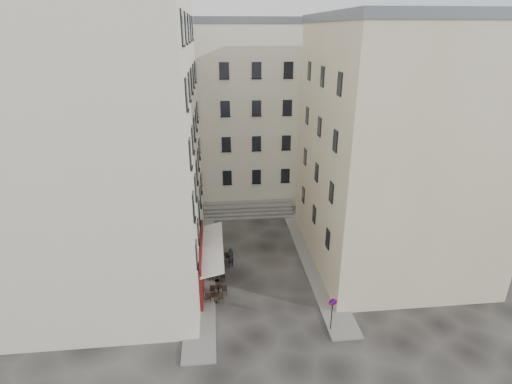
{
  "coord_description": "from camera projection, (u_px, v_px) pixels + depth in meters",
  "views": [
    {
      "loc": [
        -3.06,
        -24.3,
        17.52
      ],
      "look_at": [
        -0.09,
        4.0,
        5.9
      ],
      "focal_mm": 28.0,
      "sensor_mm": 36.0,
      "label": 1
    }
  ],
  "objects": [
    {
      "name": "bistro_table_e",
      "position": [
        213.0,
        248.0,
        33.59
      ],
      "size": [
        1.14,
        0.54,
        0.8
      ],
      "color": "black",
      "rests_on": "ground"
    },
    {
      "name": "sidewalk_right",
      "position": [
        313.0,
        261.0,
        32.47
      ],
      "size": [
        2.0,
        18.0,
        0.12
      ],
      "primitive_type": "cube",
      "color": "slate",
      "rests_on": "ground"
    },
    {
      "name": "bollard_near",
      "position": [
        219.0,
        292.0,
        27.86
      ],
      "size": [
        0.12,
        0.12,
        0.98
      ],
      "color": "black",
      "rests_on": "ground"
    },
    {
      "name": "bistro_table_b",
      "position": [
        218.0,
        289.0,
        28.27
      ],
      "size": [
        1.2,
        0.56,
        0.85
      ],
      "color": "black",
      "rests_on": "ground"
    },
    {
      "name": "bistro_table_c",
      "position": [
        217.0,
        276.0,
        29.8
      ],
      "size": [
        1.23,
        0.58,
        0.86
      ],
      "color": "black",
      "rests_on": "ground"
    },
    {
      "name": "stone_steps",
      "position": [
        248.0,
        210.0,
        40.72
      ],
      "size": [
        9.0,
        3.15,
        0.8
      ],
      "color": "#585653",
      "rests_on": "ground"
    },
    {
      "name": "bollard_mid",
      "position": [
        218.0,
        265.0,
        31.09
      ],
      "size": [
        0.12,
        0.12,
        0.98
      ],
      "color": "black",
      "rests_on": "ground"
    },
    {
      "name": "cafe_storefront",
      "position": [
        203.0,
        261.0,
        29.09
      ],
      "size": [
        1.74,
        7.3,
        3.5
      ],
      "color": "#431009",
      "rests_on": "ground"
    },
    {
      "name": "building_right",
      "position": [
        396.0,
        147.0,
        30.01
      ],
      "size": [
        12.2,
        14.2,
        18.6
      ],
      "color": "#C6B593",
      "rests_on": "ground"
    },
    {
      "name": "pedestrian",
      "position": [
        230.0,
        257.0,
        31.49
      ],
      "size": [
        0.72,
        0.67,
        1.66
      ],
      "primitive_type": "imported",
      "rotation": [
        0.0,
        0.0,
        3.74
      ],
      "color": "black",
      "rests_on": "ground"
    },
    {
      "name": "building_left",
      "position": [
        106.0,
        144.0,
        27.15
      ],
      "size": [
        12.2,
        16.2,
        20.6
      ],
      "color": "beige",
      "rests_on": "ground"
    },
    {
      "name": "no_parking_sign",
      "position": [
        332.0,
        308.0,
        24.38
      ],
      "size": [
        0.56,
        0.1,
        2.46
      ],
      "rotation": [
        0.0,
        0.0,
        -0.04
      ],
      "color": "black",
      "rests_on": "ground"
    },
    {
      "name": "bollard_far",
      "position": [
        217.0,
        242.0,
        34.31
      ],
      "size": [
        0.12,
        0.12,
        0.98
      ],
      "color": "black",
      "rests_on": "ground"
    },
    {
      "name": "ground",
      "position": [
        263.0,
        287.0,
        29.3
      ],
      "size": [
        90.0,
        90.0,
        0.0
      ],
      "primitive_type": "plane",
      "color": "black",
      "rests_on": "ground"
    },
    {
      "name": "bistro_table_d",
      "position": [
        222.0,
        257.0,
        32.23
      ],
      "size": [
        1.34,
        0.63,
        0.94
      ],
      "color": "black",
      "rests_on": "ground"
    },
    {
      "name": "bistro_table_a",
      "position": [
        214.0,
        297.0,
        27.4
      ],
      "size": [
        1.24,
        0.58,
        0.87
      ],
      "color": "black",
      "rests_on": "ground"
    },
    {
      "name": "sidewalk_left",
      "position": [
        202.0,
        260.0,
        32.52
      ],
      "size": [
        2.0,
        22.0,
        0.12
      ],
      "primitive_type": "cube",
      "color": "slate",
      "rests_on": "ground"
    },
    {
      "name": "building_back",
      "position": [
        233.0,
        111.0,
        43.17
      ],
      "size": [
        18.2,
        10.2,
        18.6
      ],
      "color": "beige",
      "rests_on": "ground"
    }
  ]
}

